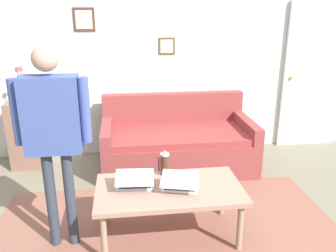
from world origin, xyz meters
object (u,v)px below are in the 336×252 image
Objects in this scene: interior_door at (311,76)px; laptop_center at (135,182)px; laptop_left at (180,184)px; french_press at (165,164)px; couch at (177,144)px; person_standing at (52,125)px; coffee_table at (169,192)px; side_shelf at (28,135)px; flower_vase at (21,88)px.

interior_door reaches higher than laptop_center.
french_press is at bearing -70.99° from laptop_left.
person_standing is (1.20, 1.42, 0.78)m from couch.
couch is at bearing -130.31° from person_standing.
interior_door is at bearing -137.83° from laptop_left.
couch is 1.25m from french_press.
french_press is at bearing -88.21° from coffee_table.
couch is at bearing -112.91° from laptop_center.
french_press is at bearing 75.71° from couch.
side_shelf is (1.87, -0.25, 0.12)m from couch.
side_shelf is at bearing -46.74° from coffee_table.
couch is at bearing 172.48° from side_shelf.
couch is at bearing 15.05° from interior_door.
person_standing is at bearing 111.91° from flower_vase.
interior_door is 4.68× the size of flower_vase.
interior_door is 5.53× the size of laptop_left.
interior_door is 2.20m from couch.
laptop_center is 2.07m from side_shelf.
coffee_table is at bearing 169.41° from laptop_center.
french_press is 1.05m from person_standing.
french_press is (0.10, -0.28, 0.06)m from laptop_left.
interior_door reaches higher than side_shelf.
laptop_left is (0.20, 1.46, 0.22)m from couch.
laptop_center is (0.29, -0.05, 0.09)m from coffee_table.
side_shelf is 0.51× the size of person_standing.
couch is at bearing -101.59° from coffee_table.
flower_vase is at bearing -46.75° from coffee_table.
french_press is 0.28× the size of side_shelf.
flower_vase reaches higher than laptop_left.
coffee_table is at bearing -19.70° from laptop_left.
french_press is at bearing -145.29° from laptop_center.
flower_vase is at bearing 4.31° from interior_door.
couch is at bearing -97.97° from laptop_left.
laptop_center is 2.13m from flower_vase.
coffee_table is 1.47× the size of side_shelf.
couch is at bearing 172.50° from flower_vase.
laptop_left is at bearing 134.28° from flower_vase.
side_shelf is (1.67, -1.71, -0.10)m from laptop_left.
couch is 7.78× the size of french_press.
laptop_center is at bearing 67.09° from couch.
laptop_center is (2.58, 1.91, -0.50)m from interior_door.
flower_vase is at bearing -7.50° from couch.
french_press is 0.14× the size of person_standing.
flower_vase reaches higher than laptop_center.
side_shelf is at bearing -42.30° from french_press.
side_shelf is 1.91m from person_standing.
side_shelf is (1.29, -1.62, -0.10)m from laptop_center.
interior_door reaches higher than flower_vase.
person_standing reaches higher than laptop_left.
laptop_center is 0.78× the size of flower_vase.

